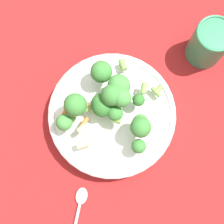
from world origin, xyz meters
TOP-DOWN VIEW (x-y plane):
  - ground_plane at (0.00, 0.00)m, footprint 3.00×3.00m
  - bowl at (0.00, 0.00)m, footprint 0.28×0.28m
  - pasta_salad at (0.01, -0.01)m, footprint 0.20×0.22m
  - cup at (-0.16, -0.22)m, footprint 0.08×0.08m
  - spoon at (0.01, 0.22)m, footprint 0.03×0.18m

SIDE VIEW (x-z plane):
  - ground_plane at x=0.00m, z-range 0.00..0.00m
  - spoon at x=0.01m, z-range 0.00..0.01m
  - bowl at x=0.00m, z-range 0.00..0.05m
  - cup at x=-0.16m, z-range 0.00..0.11m
  - pasta_salad at x=0.01m, z-range 0.05..0.13m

